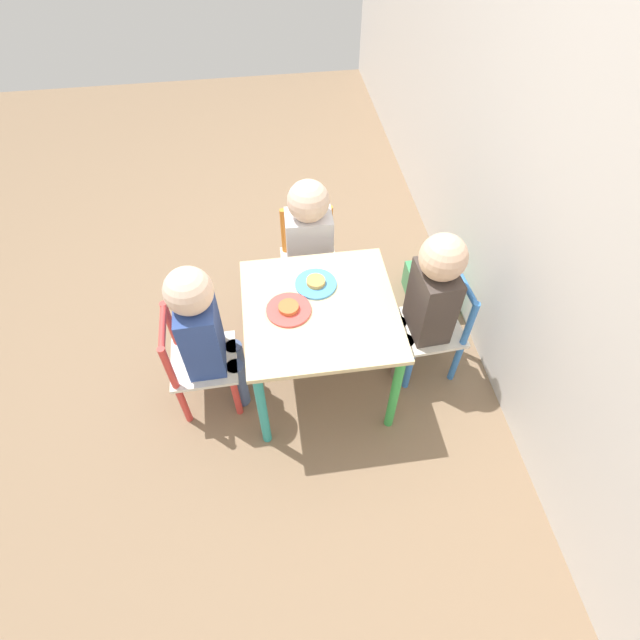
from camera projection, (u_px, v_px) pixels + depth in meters
name	position (u px, v px, depth m)	size (l,w,h in m)	color
ground_plane	(320.00, 379.00, 2.23)	(6.00, 6.00, 0.00)	#7F664C
house_wall	(616.00, 73.00, 1.30)	(6.00, 0.06, 2.60)	silver
kids_table	(320.00, 320.00, 1.91)	(0.57, 0.57, 0.49)	beige
chair_red	(198.00, 363.00, 1.99)	(0.27, 0.27, 0.50)	silver
chair_orange	(309.00, 263.00, 2.36)	(0.27, 0.27, 0.50)	silver
chair_blue	(434.00, 328.00, 2.11)	(0.28, 0.28, 0.50)	silver
child_front	(204.00, 329.00, 1.84)	(0.20, 0.22, 0.75)	#4C608E
child_left	(309.00, 240.00, 2.17)	(0.22, 0.20, 0.72)	#38383D
child_back	(430.00, 296.00, 1.94)	(0.21, 0.23, 0.75)	#7A6B5B
plate_front	(289.00, 309.00, 1.84)	(0.17, 0.17, 0.03)	#E54C47
plate_left	(316.00, 283.00, 1.92)	(0.16, 0.16, 0.03)	#4C9EE0
storage_bin	(429.00, 290.00, 2.48)	(0.28, 0.19, 0.15)	#3D8E56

